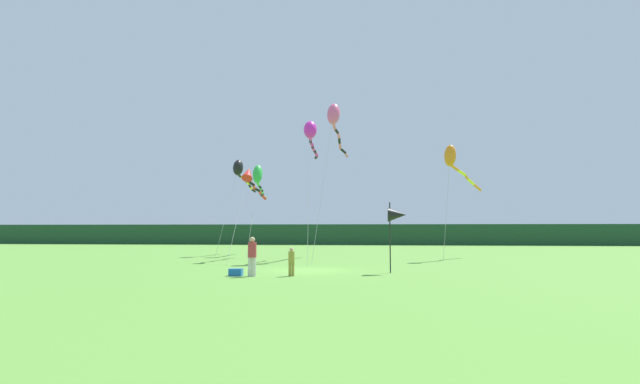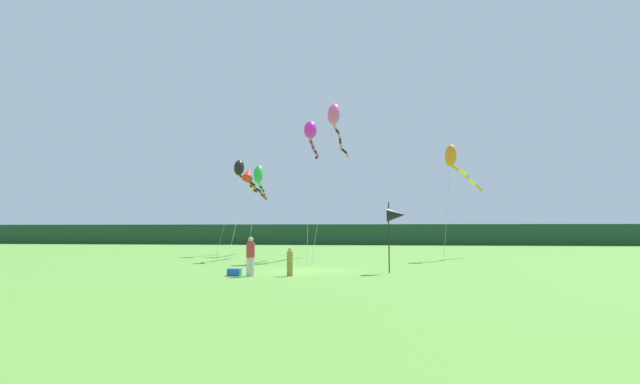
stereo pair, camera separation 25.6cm
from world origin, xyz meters
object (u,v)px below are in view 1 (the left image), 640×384
at_px(person_child, 291,260).
at_px(kite_orange, 454,161).
at_px(kite_magenta, 311,133).
at_px(person_adult, 252,254).
at_px(kite_red, 251,178).
at_px(banner_flag_pole, 397,215).
at_px(kite_black, 239,170).
at_px(kite_green, 258,177).
at_px(cooler_box, 236,272).
at_px(kite_rainbow, 335,119).

bearing_deg(person_child, kite_orange, 55.45).
xyz_separation_m(person_child, kite_magenta, (-0.53, 11.03, 8.09)).
bearing_deg(person_child, person_adult, -170.65).
bearing_deg(kite_red, kite_magenta, -7.47).
relative_size(banner_flag_pole, kite_red, 0.34).
distance_m(person_child, kite_black, 20.71).
relative_size(banner_flag_pole, kite_magenta, 0.36).
distance_m(person_child, kite_green, 19.60).
distance_m(kite_magenta, kite_red, 5.36).
bearing_deg(cooler_box, kite_green, 100.32).
xyz_separation_m(cooler_box, kite_red, (-2.35, 11.78, 5.59)).
bearing_deg(person_adult, kite_black, 107.38).
bearing_deg(cooler_box, kite_orange, 49.27).
bearing_deg(kite_green, kite_orange, -14.31).
distance_m(kite_black, kite_red, 7.23).
relative_size(person_child, kite_black, 0.16).
xyz_separation_m(kite_magenta, kite_rainbow, (1.45, 2.58, 1.53)).
xyz_separation_m(kite_black, kite_red, (2.65, -6.58, -1.43)).
xyz_separation_m(person_adult, cooler_box, (-0.78, 0.12, -0.83)).
distance_m(kite_orange, kite_rainbow, 9.22).
bearing_deg(kite_rainbow, banner_flag_pole, -70.90).
height_order(person_adult, person_child, person_adult).
relative_size(person_child, kite_orange, 0.16).
xyz_separation_m(person_child, kite_red, (-4.90, 11.60, 5.02)).
bearing_deg(banner_flag_pole, kite_magenta, 121.43).
height_order(kite_orange, kite_red, kite_orange).
relative_size(person_adult, person_child, 1.37).
distance_m(banner_flag_pole, kite_red, 13.90).
bearing_deg(banner_flag_pole, person_adult, -159.66).
height_order(person_child, kite_red, kite_red).
height_order(person_child, cooler_box, person_child).
relative_size(person_adult, kite_orange, 0.22).
bearing_deg(kite_green, person_child, -71.90).
bearing_deg(kite_black, kite_green, -12.53).
height_order(person_adult, banner_flag_pole, banner_flag_pole).
relative_size(person_adult, kite_rainbow, 0.15).
xyz_separation_m(person_child, kite_black, (-7.54, 18.18, 6.45)).
distance_m(kite_magenta, kite_rainbow, 3.33).
bearing_deg(kite_orange, kite_rainbow, -178.22).
height_order(person_adult, kite_red, kite_red).
bearing_deg(kite_green, kite_magenta, -52.01).
height_order(kite_magenta, kite_black, kite_magenta).
distance_m(kite_orange, kite_red, 14.69).
distance_m(kite_magenta, kite_black, 10.14).
relative_size(kite_black, kite_rainbow, 0.71).
distance_m(person_adult, banner_flag_pole, 7.31).
xyz_separation_m(cooler_box, kite_green, (-3.27, 17.97, 6.37)).
bearing_deg(person_adult, kite_magenta, 83.80).
bearing_deg(kite_orange, kite_magenta, -164.26).
bearing_deg(kite_red, kite_rainbow, 19.00).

